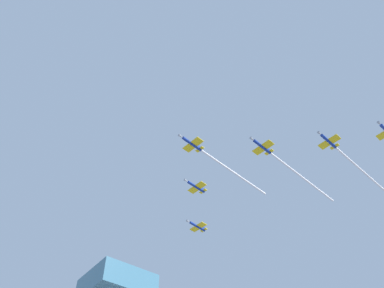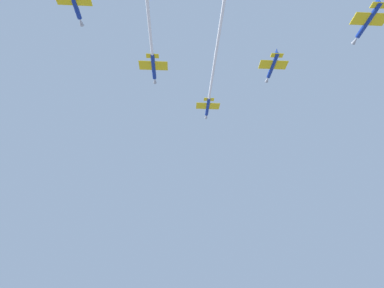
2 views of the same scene
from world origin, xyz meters
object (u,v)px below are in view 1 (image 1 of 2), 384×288
jet_port_inner (286,165)px  jet_port_outer (351,161)px  jet_starboard_inner (196,187)px  jet_starboard_outer (197,226)px  jet_lead (215,160)px

jet_port_inner → jet_port_outer: jet_port_outer is taller
jet_port_inner → jet_starboard_inner: (34.68, 18.74, 2.17)m
jet_port_inner → jet_port_outer: bearing=-132.5°
jet_port_outer → jet_port_inner: bearing=47.5°
jet_port_inner → jet_starboard_inner: bearing=22.4°
jet_port_outer → jet_starboard_outer: (70.76, 24.04, -2.85)m
jet_lead → jet_starboard_outer: 44.21m
jet_lead → jet_port_inner: size_ratio=0.92×
jet_lead → jet_starboard_inner: 19.42m
jet_port_outer → jet_starboard_outer: jet_port_outer is taller
jet_port_inner → jet_starboard_outer: bearing=-3.5°
jet_lead → jet_starboard_outer: bearing=-34.4°
jet_starboard_inner → jet_starboard_outer: jet_starboard_inner is taller
jet_port_inner → jet_port_outer: 27.09m
jet_lead → jet_port_inner: jet_lead is taller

